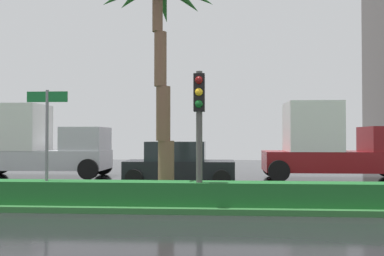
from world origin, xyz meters
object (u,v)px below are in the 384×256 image
box_truck_lead (40,144)px  traffic_signal_median_right (199,113)px  car_in_traffic_second (179,164)px  box_truck_following (334,145)px  palm_tree_centre_left (158,6)px  street_name_sign (47,130)px

box_truck_lead → traffic_signal_median_right: bearing=-47.4°
car_in_traffic_second → box_truck_following: box_truck_following is taller
palm_tree_centre_left → traffic_signal_median_right: size_ratio=2.07×
palm_tree_centre_left → street_name_sign: bearing=-148.9°
traffic_signal_median_right → car_in_traffic_second: bearing=100.7°
street_name_sign → box_truck_following: 12.76m
street_name_sign → box_truck_following: (9.68, 8.30, -0.53)m
palm_tree_centre_left → car_in_traffic_second: size_ratio=1.65×
traffic_signal_median_right → street_name_sign: (-4.04, 0.13, -0.44)m
traffic_signal_median_right → box_truck_following: 10.19m
street_name_sign → traffic_signal_median_right: bearing=-1.9°
palm_tree_centre_left → traffic_signal_median_right: 4.00m
box_truck_lead → box_truck_following: (13.77, -0.40, 0.00)m
palm_tree_centre_left → box_truck_following: bearing=43.7°
box_truck_lead → box_truck_following: size_ratio=1.00×
street_name_sign → car_in_traffic_second: bearing=63.0°
palm_tree_centre_left → box_truck_lead: palm_tree_centre_left is taller
palm_tree_centre_left → box_truck_lead: 10.71m
street_name_sign → car_in_traffic_second: (2.92, 5.74, -1.25)m
street_name_sign → box_truck_lead: 9.63m
traffic_signal_median_right → car_in_traffic_second: traffic_signal_median_right is taller
box_truck_lead → box_truck_following: 13.78m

